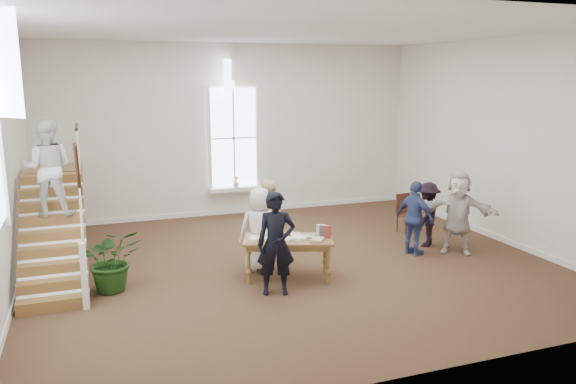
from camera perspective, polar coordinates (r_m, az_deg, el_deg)
name	(u,v)px	position (r m, az deg, el deg)	size (l,w,h in m)	color
ground	(292,264)	(11.24, 0.39, -7.29)	(10.00, 10.00, 0.00)	#422E19
room_shell	(235,199)	(15.18, -5.36, -0.74)	(10.49, 10.00, 10.00)	silver
staircase	(51,192)	(10.93, -22.95, 0.02)	(1.10, 4.10, 2.92)	brown
library_table	(288,242)	(10.28, -0.04, -5.14)	(1.79, 1.29, 0.82)	brown
police_officer	(276,244)	(9.49, -1.22, -5.26)	(0.65, 0.43, 1.78)	black
elderly_woman	(260,229)	(10.69, -2.87, -3.79)	(0.79, 0.51, 1.61)	silver
person_yellow	(267,220)	(11.23, -2.15, -2.91)	(0.80, 0.63, 1.65)	#F8E49B
woman_cluster_a	(415,218)	(11.88, 12.78, -2.62)	(0.91, 0.38, 1.56)	#34437D
woman_cluster_b	(427,214)	(12.59, 13.97, -2.21)	(0.91, 0.52, 1.41)	black
woman_cluster_c	(458,212)	(12.21, 16.87, -1.99)	(1.62, 0.52, 1.75)	beige
floor_plant	(112,260)	(10.19, -17.42, -6.57)	(1.01, 0.87, 1.12)	#183912
side_chair	(405,211)	(13.62, 11.83, -1.92)	(0.45, 0.45, 0.92)	#341C0E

